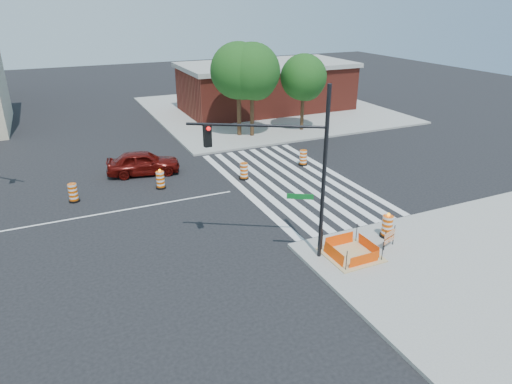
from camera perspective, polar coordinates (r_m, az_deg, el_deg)
ground at (r=24.93m, az=-18.41°, el=-2.55°), size 120.00×120.00×0.00m
sidewalk_ne at (r=46.32m, az=1.28°, el=10.29°), size 22.00×22.00×0.15m
crosswalk_east at (r=27.91m, az=4.30°, el=1.38°), size 6.75×13.50×0.01m
lane_centerline at (r=24.93m, az=-18.41°, el=-2.54°), size 14.00×0.12×0.01m
excavation_pit at (r=20.05m, az=11.79°, el=-7.57°), size 2.20×2.20×0.90m
brick_storefront at (r=45.88m, az=1.31°, el=13.02°), size 16.50×8.50×4.60m
red_coupe at (r=29.58m, az=-13.91°, el=3.58°), size 4.73×2.58×1.52m
signal_pole_se at (r=17.99m, az=3.78°, el=4.16°), size 4.80×2.88×7.25m
pit_drum at (r=21.74m, az=16.06°, el=-4.20°), size 0.61×0.61×1.19m
barricade at (r=20.83m, az=16.35°, el=-5.39°), size 0.78×0.30×0.96m
tree_north_c at (r=36.13m, az=-2.15°, el=14.53°), size 4.34×4.34×7.37m
tree_north_d at (r=35.95m, az=-0.47°, el=14.48°), size 4.32×4.32×7.35m
tree_north_e at (r=38.00m, az=5.98°, el=13.77°), size 3.72×3.72×6.32m
median_drum_2 at (r=26.78m, az=-21.88°, el=-0.16°), size 0.60×0.60×1.02m
median_drum_3 at (r=27.19m, az=-11.86°, el=1.44°), size 0.60×0.60×1.18m
median_drum_4 at (r=28.00m, az=-1.52°, el=2.56°), size 0.60×0.60×1.02m
median_drum_5 at (r=30.58m, az=5.92°, el=4.23°), size 0.60×0.60×1.02m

